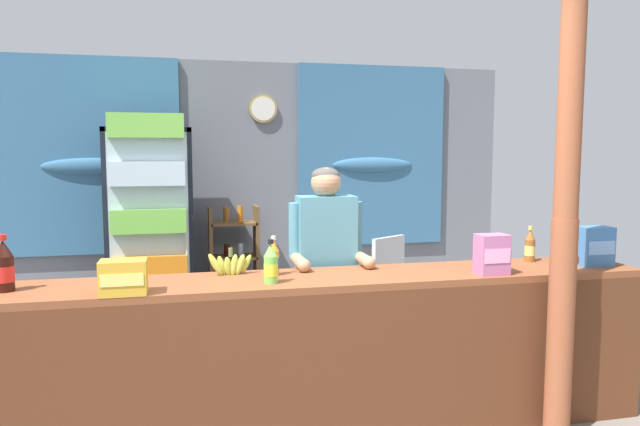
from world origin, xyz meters
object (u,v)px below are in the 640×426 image
shopkeeper (326,257)px  soda_bottle_iced_tea (530,246)px  stall_counter (319,342)px  banana_bunch (231,265)px  soda_bottle_lime_soda (271,265)px  snack_box_choco_powder (123,277)px  snack_box_wafer (492,254)px  drink_fridge (151,215)px  bottle_shelf_rack (234,260)px  timber_post (565,228)px  soda_bottle_cola (4,267)px  plastic_lawn_chair (377,275)px  soda_bottle_orange_soda (274,259)px  snack_box_biscuit (594,246)px

shopkeeper → soda_bottle_iced_tea: bearing=-11.3°
stall_counter → banana_bunch: bearing=149.5°
soda_bottle_lime_soda → snack_box_choco_powder: soda_bottle_lime_soda is taller
snack_box_wafer → drink_fridge: bearing=131.1°
drink_fridge → soda_bottle_iced_tea: drink_fridge is taller
bottle_shelf_rack → snack_box_wafer: 2.95m
timber_post → soda_bottle_cola: timber_post is taller
bottle_shelf_rack → plastic_lawn_chair: 1.40m
snack_box_choco_powder → banana_bunch: bearing=32.3°
banana_bunch → soda_bottle_iced_tea: bearing=-0.4°
stall_counter → drink_fridge: (-1.01, 2.26, 0.49)m
stall_counter → snack_box_wafer: size_ratio=17.05×
soda_bottle_orange_soda → snack_box_wafer: 1.26m
stall_counter → snack_box_biscuit: size_ratio=16.30×
timber_post → soda_bottle_cola: size_ratio=8.66×
soda_bottle_cola → banana_bunch: bearing=7.5°
bottle_shelf_rack → drink_fridge: bearing=-156.9°
snack_box_choco_powder → snack_box_wafer: (2.02, 0.03, 0.03)m
drink_fridge → banana_bunch: (0.55, -1.99, -0.09)m
soda_bottle_orange_soda → soda_bottle_iced_tea: 1.67m
shopkeeper → soda_bottle_lime_soda: (-0.43, -0.51, 0.07)m
bottle_shelf_rack → plastic_lawn_chair: size_ratio=1.28×
soda_bottle_lime_soda → soda_bottle_iced_tea: 1.74m
soda_bottle_cola → soda_bottle_iced_tea: (3.05, 0.14, -0.03)m
soda_bottle_cola → snack_box_choco_powder: bearing=-18.6°
stall_counter → soda_bottle_lime_soda: 0.52m
plastic_lawn_chair → soda_bottle_iced_tea: soda_bottle_iced_tea is taller
plastic_lawn_chair → snack_box_wafer: (0.01, -2.02, 0.54)m
timber_post → plastic_lawn_chair: size_ratio=2.92×
plastic_lawn_chair → shopkeeper: shopkeeper is taller
stall_counter → banana_bunch: 0.67m
soda_bottle_cola → snack_box_biscuit: (3.36, -0.07, -0.00)m
soda_bottle_lime_soda → banana_bunch: 0.33m
soda_bottle_cola → snack_box_choco_powder: (0.59, -0.20, -0.04)m
stall_counter → soda_bottle_cola: 1.67m
stall_counter → snack_box_choco_powder: bearing=-175.7°
snack_box_biscuit → drink_fridge: bearing=141.4°
plastic_lawn_chair → soda_bottle_lime_soda: size_ratio=3.61×
shopkeeper → timber_post: bearing=-34.2°
snack_box_biscuit → bottle_shelf_rack: bearing=128.7°
drink_fridge → plastic_lawn_chair: bearing=-8.2°
soda_bottle_iced_tea → snack_box_biscuit: (0.31, -0.21, 0.02)m
snack_box_wafer → banana_bunch: bearing=167.7°
plastic_lawn_chair → snack_box_biscuit: bearing=-68.4°
shopkeeper → snack_box_choco_powder: 1.32m
soda_bottle_orange_soda → snack_box_choco_powder: bearing=-160.5°
soda_bottle_orange_soda → snack_box_wafer: (1.23, -0.25, 0.02)m
timber_post → banana_bunch: size_ratio=9.23×
soda_bottle_lime_soda → snack_box_biscuit: 2.03m
soda_bottle_iced_tea → plastic_lawn_chair: bearing=104.8°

